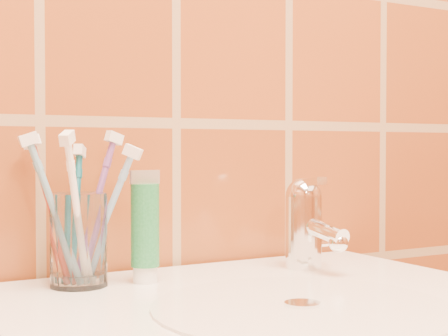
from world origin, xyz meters
TOP-DOWN VIEW (x-y plane):
  - glass_tumbler at (-0.16, 1.12)m, footprint 0.08×0.08m
  - toothpaste_tube at (-0.09, 1.11)m, footprint 0.04×0.03m
  - faucet at (0.14, 1.09)m, footprint 0.05×0.11m
  - toothbrush_0 at (-0.17, 1.09)m, footprint 0.12×0.13m
  - toothbrush_1 at (-0.14, 1.14)m, footprint 0.11×0.10m
  - toothbrush_2 at (-0.19, 1.12)m, footprint 0.09×0.09m
  - toothbrush_3 at (-0.13, 1.11)m, footprint 0.14×0.13m
  - toothbrush_4 at (-0.16, 1.15)m, footprint 0.09×0.11m
  - toothbrush_5 at (-0.18, 1.15)m, footprint 0.12×0.15m

SIDE VIEW (x-z plane):
  - glass_tumbler at x=-0.16m, z-range 0.85..0.96m
  - toothpaste_tube at x=-0.09m, z-range 0.85..0.98m
  - faucet at x=0.14m, z-range 0.85..0.97m
  - toothbrush_3 at x=-0.13m, z-range 0.84..1.02m
  - toothbrush_4 at x=-0.16m, z-range 0.84..1.02m
  - toothbrush_5 at x=-0.18m, z-range 0.84..1.03m
  - toothbrush_2 at x=-0.19m, z-range 0.85..1.03m
  - toothbrush_0 at x=-0.17m, z-range 0.84..1.03m
  - toothbrush_1 at x=-0.14m, z-range 0.84..1.03m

